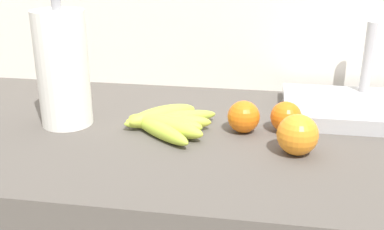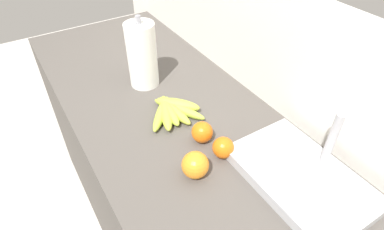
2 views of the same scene
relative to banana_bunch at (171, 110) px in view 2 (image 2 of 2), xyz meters
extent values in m
cube|color=#514C47|center=(0.06, 0.00, -0.46)|extent=(1.89, 0.65, 0.89)
cube|color=silver|center=(0.06, 0.36, -0.26)|extent=(2.29, 0.06, 1.30)
ellipsoid|color=#B3D03F|center=(0.00, -0.04, 0.00)|extent=(0.17, 0.15, 0.03)
ellipsoid|color=#B1C13F|center=(0.00, -0.02, 0.00)|extent=(0.19, 0.11, 0.04)
ellipsoid|color=#B1C93F|center=(0.00, -0.01, 0.00)|extent=(0.17, 0.06, 0.04)
ellipsoid|color=#B8C43F|center=(0.01, 0.01, 0.00)|extent=(0.19, 0.06, 0.04)
ellipsoid|color=#A9C33F|center=(0.01, 0.03, 0.00)|extent=(0.20, 0.13, 0.03)
ellipsoid|color=#B4C33F|center=(-0.01, 0.03, 0.00)|extent=(0.15, 0.15, 0.04)
sphere|color=orange|center=(0.17, 0.02, 0.02)|extent=(0.07, 0.07, 0.07)
sphere|color=orange|center=(0.28, -0.07, 0.02)|extent=(0.08, 0.08, 0.08)
sphere|color=orange|center=(0.26, 0.04, 0.01)|extent=(0.07, 0.07, 0.07)
cylinder|color=white|center=(-0.23, 0.00, 0.11)|extent=(0.11, 0.11, 0.25)
cylinder|color=gray|center=(-0.23, 0.00, 0.12)|extent=(0.02, 0.02, 0.28)
cube|color=#B7BABF|center=(0.45, 0.16, 0.00)|extent=(0.40, 0.25, 0.03)
cylinder|color=#B2B2B7|center=(0.45, 0.25, 0.10)|extent=(0.02, 0.02, 0.17)
camera|label=1|loc=(0.21, -0.90, 0.36)|focal=42.93mm
camera|label=2|loc=(0.79, -0.40, 0.71)|focal=30.12mm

